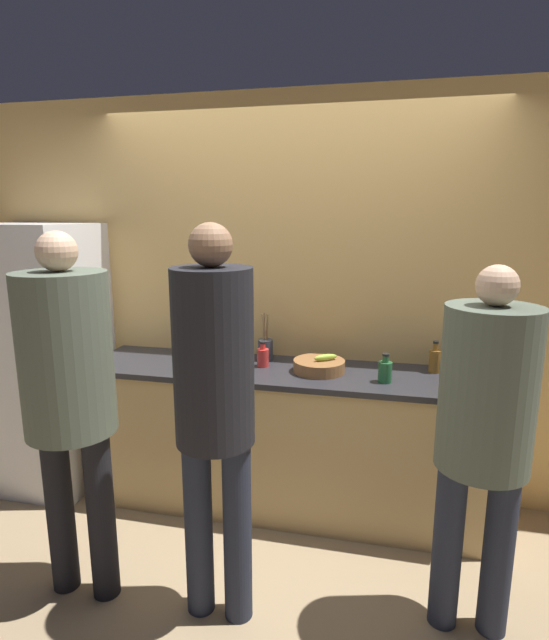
% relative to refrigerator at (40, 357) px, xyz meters
% --- Properties ---
extents(ground_plane, '(14.00, 14.00, 0.00)m').
position_rel_refrigerator_xyz_m(ground_plane, '(1.68, -0.30, -0.90)').
color(ground_plane, '#9E8460').
extents(wall_back, '(5.20, 0.06, 2.60)m').
position_rel_refrigerator_xyz_m(wall_back, '(1.68, 0.36, 0.40)').
color(wall_back, '#E0B266').
rests_on(wall_back, ground_plane).
extents(counter, '(2.48, 0.64, 0.92)m').
position_rel_refrigerator_xyz_m(counter, '(1.68, 0.05, -0.44)').
color(counter, tan).
rests_on(counter, ground_plane).
extents(refrigerator, '(0.76, 0.70, 1.79)m').
position_rel_refrigerator_xyz_m(refrigerator, '(0.00, 0.00, 0.00)').
color(refrigerator, white).
rests_on(refrigerator, ground_plane).
extents(person_left, '(0.41, 0.41, 1.78)m').
position_rel_refrigerator_xyz_m(person_left, '(0.89, -0.92, 0.21)').
color(person_left, black).
rests_on(person_left, ground_plane).
extents(person_center, '(0.35, 0.35, 1.82)m').
position_rel_refrigerator_xyz_m(person_center, '(1.59, -0.91, 0.19)').
color(person_center, '#232838').
rests_on(person_center, ground_plane).
extents(person_right, '(0.39, 0.39, 1.66)m').
position_rel_refrigerator_xyz_m(person_right, '(2.72, -0.73, 0.12)').
color(person_right, '#232838').
rests_on(person_right, ground_plane).
extents(fruit_bowl, '(0.31, 0.31, 0.11)m').
position_rel_refrigerator_xyz_m(fruit_bowl, '(1.91, 0.04, 0.06)').
color(fruit_bowl, brown).
rests_on(fruit_bowl, counter).
extents(utensil_crock, '(0.10, 0.10, 0.31)m').
position_rel_refrigerator_xyz_m(utensil_crock, '(1.54, 0.21, 0.10)').
color(utensil_crock, '#3D424C').
rests_on(utensil_crock, counter).
extents(bottle_green, '(0.08, 0.08, 0.17)m').
position_rel_refrigerator_xyz_m(bottle_green, '(2.30, -0.07, 0.09)').
color(bottle_green, '#236033').
rests_on(bottle_green, counter).
extents(bottle_amber, '(0.07, 0.07, 0.20)m').
position_rel_refrigerator_xyz_m(bottle_amber, '(2.59, 0.18, 0.10)').
color(bottle_amber, brown).
rests_on(bottle_amber, counter).
extents(bottle_red, '(0.07, 0.07, 0.16)m').
position_rel_refrigerator_xyz_m(bottle_red, '(1.55, 0.06, 0.08)').
color(bottle_red, red).
rests_on(bottle_red, counter).
extents(cup_blue, '(0.07, 0.07, 0.08)m').
position_rel_refrigerator_xyz_m(cup_blue, '(1.00, 0.14, 0.06)').
color(cup_blue, '#335184').
rests_on(cup_blue, counter).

